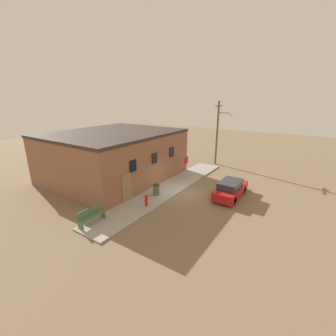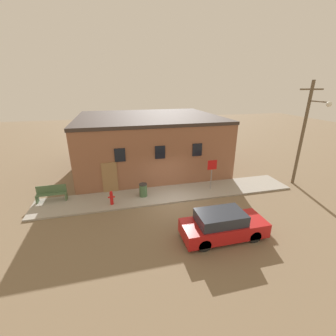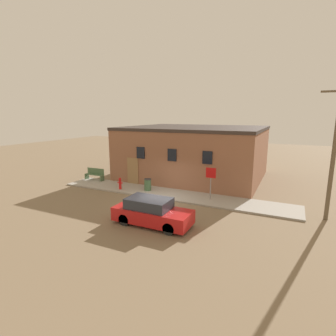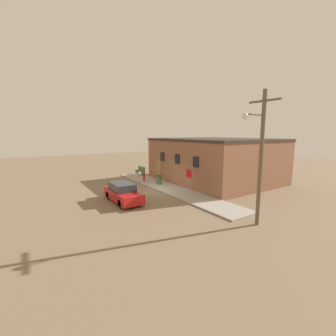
{
  "view_description": "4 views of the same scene",
  "coord_description": "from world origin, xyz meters",
  "px_view_note": "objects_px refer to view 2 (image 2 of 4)",
  "views": [
    {
      "loc": [
        -15.09,
        -8.76,
        7.57
      ],
      "look_at": [
        -0.11,
        1.25,
        1.93
      ],
      "focal_mm": 24.0,
      "sensor_mm": 36.0,
      "label": 1
    },
    {
      "loc": [
        -3.38,
        -11.95,
        6.97
      ],
      "look_at": [
        -0.11,
        1.25,
        1.93
      ],
      "focal_mm": 24.0,
      "sensor_mm": 36.0,
      "label": 2
    },
    {
      "loc": [
        7.61,
        -14.81,
        5.57
      ],
      "look_at": [
        -0.11,
        1.25,
        1.93
      ],
      "focal_mm": 28.0,
      "sensor_mm": 36.0,
      "label": 3
    },
    {
      "loc": [
        16.79,
        -9.8,
        5.04
      ],
      "look_at": [
        -0.11,
        1.25,
        1.93
      ],
      "focal_mm": 24.0,
      "sensor_mm": 36.0,
      "label": 4
    }
  ],
  "objects_px": {
    "stop_sign": "(212,169)",
    "utility_pole": "(305,130)",
    "fire_hydrant": "(111,198)",
    "parked_car": "(223,225)",
    "bench": "(51,193)",
    "trash_bin": "(143,190)"
  },
  "relations": [
    {
      "from": "fire_hydrant",
      "to": "bench",
      "type": "height_order",
      "value": "bench"
    },
    {
      "from": "stop_sign",
      "to": "trash_bin",
      "type": "height_order",
      "value": "stop_sign"
    },
    {
      "from": "fire_hydrant",
      "to": "utility_pole",
      "type": "relative_size",
      "value": 0.12
    },
    {
      "from": "stop_sign",
      "to": "utility_pole",
      "type": "xyz_separation_m",
      "value": [
        6.55,
        -0.48,
        2.44
      ]
    },
    {
      "from": "trash_bin",
      "to": "fire_hydrant",
      "type": "bearing_deg",
      "value": -163.29
    },
    {
      "from": "bench",
      "to": "utility_pole",
      "type": "height_order",
      "value": "utility_pole"
    },
    {
      "from": "fire_hydrant",
      "to": "parked_car",
      "type": "xyz_separation_m",
      "value": [
        5.15,
        -4.39,
        0.11
      ]
    },
    {
      "from": "fire_hydrant",
      "to": "stop_sign",
      "type": "height_order",
      "value": "stop_sign"
    },
    {
      "from": "fire_hydrant",
      "to": "bench",
      "type": "bearing_deg",
      "value": 158.65
    },
    {
      "from": "trash_bin",
      "to": "parked_car",
      "type": "height_order",
      "value": "parked_car"
    },
    {
      "from": "bench",
      "to": "fire_hydrant",
      "type": "bearing_deg",
      "value": -21.35
    },
    {
      "from": "utility_pole",
      "to": "parked_car",
      "type": "bearing_deg",
      "value": -151.25
    },
    {
      "from": "stop_sign",
      "to": "utility_pole",
      "type": "relative_size",
      "value": 0.29
    },
    {
      "from": "fire_hydrant",
      "to": "stop_sign",
      "type": "relative_size",
      "value": 0.42
    },
    {
      "from": "trash_bin",
      "to": "stop_sign",
      "type": "bearing_deg",
      "value": -0.44
    },
    {
      "from": "stop_sign",
      "to": "parked_car",
      "type": "distance_m",
      "value": 5.3
    },
    {
      "from": "utility_pole",
      "to": "fire_hydrant",
      "type": "bearing_deg",
      "value": -179.61
    },
    {
      "from": "stop_sign",
      "to": "parked_car",
      "type": "xyz_separation_m",
      "value": [
        -1.62,
        -4.96,
        -0.92
      ]
    },
    {
      "from": "bench",
      "to": "trash_bin",
      "type": "relative_size",
      "value": 2.03
    },
    {
      "from": "parked_car",
      "to": "stop_sign",
      "type": "bearing_deg",
      "value": 71.92
    },
    {
      "from": "utility_pole",
      "to": "parked_car",
      "type": "distance_m",
      "value": 9.91
    },
    {
      "from": "stop_sign",
      "to": "utility_pole",
      "type": "distance_m",
      "value": 7.01
    }
  ]
}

